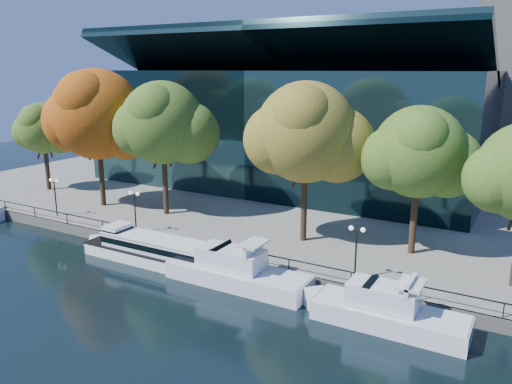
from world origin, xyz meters
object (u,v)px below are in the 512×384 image
Objects in this scene: tree_3 at (307,135)px; tree_4 at (421,154)px; cruiser_far at (382,309)px; tree_0 at (44,129)px; lamp_0 at (55,188)px; tour_boat at (149,248)px; tree_2 at (164,125)px; lamp_1 at (135,202)px; cruiser_near at (232,270)px; tree_1 at (98,116)px; lamp_2 at (356,240)px.

tree_3 is 9.52m from tree_4.
tree_0 is at bearing 165.89° from cruiser_far.
tree_0 is 13.97m from lamp_0.
tree_3 is (10.72, 8.92, 9.51)m from tour_boat.
tree_3 reaches higher than tour_boat.
tree_2 is at bearing -3.42° from tree_0.
lamp_1 is (11.21, 0.00, 0.00)m from lamp_0.
cruiser_near is 0.91× the size of tree_2.
cruiser_near is 13.47m from tree_3.
tree_4 is (9.31, 1.59, -1.17)m from tree_3.
tree_2 reaches higher than tree_4.
cruiser_near is 3.17× the size of lamp_0.
tree_0 is at bearing 162.44° from cruiser_near.
tree_2 reaches higher than lamp_1.
tour_boat is 3.59× the size of lamp_0.
cruiser_far is 17.07m from tree_3.
tree_1 is at bearing 76.24° from lamp_0.
lamp_1 is at bearing -28.93° from tree_1.
tree_0 is 2.77× the size of lamp_1.
tree_3 reaches higher than lamp_1.
cruiser_near is 26.58m from tree_1.
cruiser_far is 48.99m from tree_0.
tree_0 is 2.77× the size of lamp_0.
cruiser_far is at bearing -9.59° from lamp_1.
lamp_1 is at bearing -19.05° from tree_0.
tree_2 is 1.13× the size of tree_4.
tree_3 reaches higher than cruiser_far.
cruiser_far is 29.98m from tree_2.
lamp_0 is (-9.80, -6.35, -6.62)m from tree_2.
tree_3 is 27.68m from lamp_0.
tree_1 is (-34.88, 9.68, 9.99)m from cruiser_far.
tree_1 is at bearing -179.18° from tree_3.
lamp_2 is at bearing 10.13° from tour_boat.
tree_1 is 1.23× the size of tree_4.
cruiser_near is at bearing 176.54° from cruiser_far.
tree_0 reaches higher than lamp_0.
tree_1 is at bearing 151.07° from lamp_1.
tree_2 is at bearing 102.48° from lamp_1.
tree_0 reaches higher than tour_boat.
lamp_1 is at bearing 180.00° from lamp_2.
lamp_1 is at bearing -158.84° from tree_3.
lamp_0 reaches higher than cruiser_near.
tree_1 is 34.29m from tree_4.
cruiser_near reaches higher than tour_boat.
tree_3 is (-9.99, 10.04, 9.53)m from cruiser_far.
tree_4 reaches higher than tour_boat.
tree_3 is at bearing -1.86° from tree_2.
tour_boat is at bearing -35.90° from lamp_1.
tree_4 is at bearing 27.70° from tour_boat.
cruiser_far reaches higher than tour_boat.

